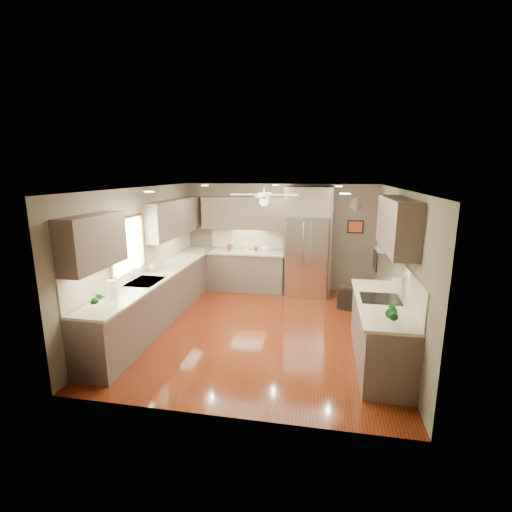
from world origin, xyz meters
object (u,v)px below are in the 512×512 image
(refrigerator, at_px, (308,243))
(canister_a, at_px, (229,247))
(canister_c, at_px, (246,247))
(potted_plant_left, at_px, (96,299))
(potted_plant_right, at_px, (392,312))
(canister_d, at_px, (256,249))
(stool, at_px, (349,297))
(bowl, at_px, (265,251))
(paper_towel, at_px, (112,290))
(canister_b, at_px, (232,248))
(microwave, at_px, (390,261))
(soap_bottle, at_px, (153,266))

(refrigerator, bearing_deg, canister_a, 177.16)
(canister_c, distance_m, potted_plant_left, 4.27)
(potted_plant_right, bearing_deg, canister_d, 121.61)
(canister_d, distance_m, potted_plant_left, 4.35)
(potted_plant_left, distance_m, stool, 4.89)
(bowl, height_order, paper_towel, paper_towel)
(canister_a, relative_size, canister_d, 1.36)
(bowl, distance_m, paper_towel, 4.02)
(potted_plant_left, distance_m, refrigerator, 4.81)
(canister_c, bearing_deg, canister_b, -172.32)
(potted_plant_right, height_order, bowl, potted_plant_right)
(bowl, xyz_separation_m, refrigerator, (0.97, -0.05, 0.22))
(bowl, height_order, microwave, microwave)
(canister_b, height_order, stool, canister_b)
(canister_a, xyz_separation_m, potted_plant_right, (3.07, -3.92, 0.08))
(canister_b, height_order, canister_d, canister_b)
(soap_bottle, bearing_deg, potted_plant_left, -86.10)
(refrigerator, bearing_deg, potted_plant_left, -123.38)
(canister_a, bearing_deg, canister_b, -36.90)
(refrigerator, bearing_deg, soap_bottle, -144.12)
(soap_bottle, bearing_deg, paper_towel, -85.67)
(soap_bottle, bearing_deg, canister_d, 52.95)
(canister_c, xyz_separation_m, bowl, (0.47, -0.04, -0.06))
(canister_c, xyz_separation_m, microwave, (2.77, -2.79, 0.45))
(stool, height_order, paper_towel, paper_towel)
(potted_plant_left, bearing_deg, soap_bottle, 93.90)
(canister_d, xyz_separation_m, microwave, (2.53, -2.79, 0.48))
(canister_b, bearing_deg, paper_towel, -103.53)
(canister_d, relative_size, potted_plant_right, 0.33)
(refrigerator, xyz_separation_m, paper_towel, (-2.66, -3.60, -0.11))
(bowl, bearing_deg, refrigerator, -2.76)
(canister_b, relative_size, potted_plant_left, 0.44)
(microwave, relative_size, paper_towel, 1.72)
(paper_towel, bearing_deg, soap_bottle, 94.33)
(soap_bottle, distance_m, potted_plant_right, 4.38)
(stool, bearing_deg, paper_towel, -141.86)
(canister_c, bearing_deg, microwave, -45.24)
(canister_c, height_order, canister_d, canister_c)
(bowl, bearing_deg, paper_towel, -114.85)
(soap_bottle, xyz_separation_m, refrigerator, (2.78, 2.01, 0.15))
(paper_towel, bearing_deg, stool, 38.14)
(canister_a, height_order, potted_plant_right, potted_plant_right)
(canister_d, height_order, bowl, canister_d)
(canister_c, distance_m, microwave, 3.96)
(potted_plant_left, distance_m, bowl, 4.39)
(canister_a, xyz_separation_m, microwave, (3.18, -2.80, 0.46))
(potted_plant_right, relative_size, stool, 0.66)
(canister_a, relative_size, canister_b, 1.07)
(canister_d, distance_m, stool, 2.42)
(soap_bottle, relative_size, bowl, 0.84)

